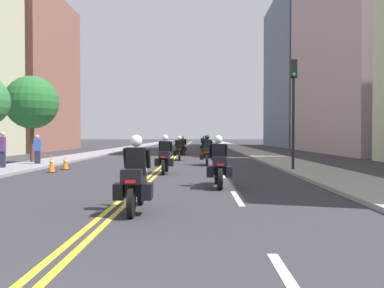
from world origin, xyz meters
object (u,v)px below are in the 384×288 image
(motorcycle_5, at_px, (206,148))
(traffic_cone_1, at_px, (65,163))
(pedestrian_0, at_px, (3,150))
(traffic_cone_2, at_px, (52,164))
(motorcycle_2, at_px, (165,158))
(motorcycle_3, at_px, (207,153))
(motorcycle_4, at_px, (179,150))
(street_tree_0, at_px, (32,103))
(motorcycle_7, at_px, (204,145))
(motorcycle_1, at_px, (218,166))
(motorcycle_0, at_px, (136,180))
(traffic_light_near, at_px, (293,95))
(pedestrian_1, at_px, (37,150))
(motorcycle_6, at_px, (183,147))

(motorcycle_5, distance_m, traffic_cone_1, 13.02)
(traffic_cone_1, distance_m, pedestrian_0, 2.92)
(traffic_cone_1, height_order, traffic_cone_2, traffic_cone_2)
(motorcycle_2, relative_size, motorcycle_3, 1.02)
(motorcycle_4, distance_m, traffic_cone_2, 10.10)
(motorcycle_3, height_order, street_tree_0, street_tree_0)
(motorcycle_7, bearing_deg, motorcycle_1, -91.75)
(motorcycle_1, height_order, motorcycle_3, motorcycle_3)
(street_tree_0, bearing_deg, motorcycle_0, -60.04)
(motorcycle_3, relative_size, motorcycle_5, 1.02)
(motorcycle_5, bearing_deg, traffic_light_near, -73.50)
(motorcycle_2, xyz_separation_m, traffic_cone_1, (-4.87, 1.88, -0.35))
(traffic_cone_1, relative_size, traffic_light_near, 0.13)
(motorcycle_1, distance_m, pedestrian_0, 11.47)
(motorcycle_2, distance_m, pedestrian_0, 7.89)
(pedestrian_0, bearing_deg, motorcycle_0, 24.22)
(motorcycle_0, distance_m, motorcycle_4, 17.56)
(motorcycle_7, distance_m, pedestrian_0, 22.46)
(motorcycle_7, distance_m, pedestrian_1, 19.91)
(motorcycle_3, bearing_deg, pedestrian_0, -160.34)
(motorcycle_1, distance_m, motorcycle_2, 4.87)
(pedestrian_0, bearing_deg, motorcycle_1, 44.65)
(motorcycle_3, xyz_separation_m, motorcycle_4, (-1.70, 4.39, 0.00))
(motorcycle_0, relative_size, motorcycle_1, 0.98)
(motorcycle_5, bearing_deg, pedestrian_0, -130.77)
(motorcycle_3, bearing_deg, motorcycle_2, -110.11)
(motorcycle_5, height_order, street_tree_0, street_tree_0)
(pedestrian_0, distance_m, pedestrian_1, 2.61)
(motorcycle_4, relative_size, traffic_cone_2, 2.73)
(motorcycle_7, relative_size, pedestrian_0, 1.24)
(motorcycle_4, height_order, pedestrian_1, pedestrian_1)
(motorcycle_3, relative_size, motorcycle_4, 1.02)
(traffic_cone_2, height_order, pedestrian_1, pedestrian_1)
(traffic_cone_2, bearing_deg, pedestrian_0, 156.93)
(motorcycle_5, height_order, motorcycle_7, motorcycle_7)
(motorcycle_0, relative_size, pedestrian_0, 1.18)
(traffic_cone_2, distance_m, pedestrian_1, 4.30)
(motorcycle_2, height_order, motorcycle_7, motorcycle_2)
(motorcycle_3, relative_size, traffic_cone_2, 2.78)
(motorcycle_5, relative_size, traffic_light_near, 0.42)
(motorcycle_3, xyz_separation_m, traffic_cone_2, (-6.89, -4.27, -0.27))
(traffic_light_near, relative_size, pedestrian_0, 2.77)
(motorcycle_5, xyz_separation_m, street_tree_0, (-10.03, -7.28, 2.83))
(motorcycle_5, relative_size, motorcycle_7, 0.94)
(motorcycle_4, relative_size, traffic_light_near, 0.42)
(motorcycle_2, bearing_deg, motorcycle_3, 69.09)
(traffic_cone_2, distance_m, traffic_light_near, 11.04)
(motorcycle_0, xyz_separation_m, motorcycle_6, (-0.01, 25.78, -0.00))
(motorcycle_4, xyz_separation_m, traffic_light_near, (5.42, -8.23, 2.74))
(traffic_cone_2, bearing_deg, motorcycle_5, 60.79)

